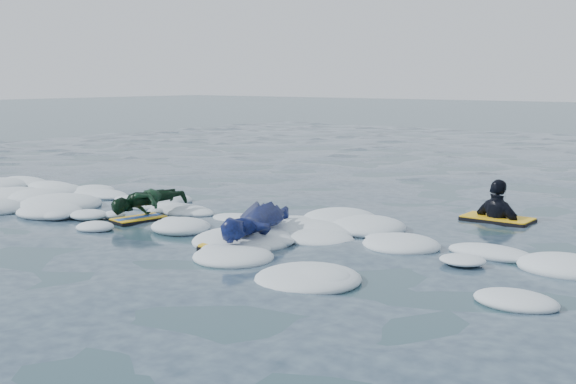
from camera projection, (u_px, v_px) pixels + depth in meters
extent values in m
plane|color=#1A343F|center=(175.00, 239.00, 9.15)|extent=(120.00, 120.00, 0.00)
cube|color=black|center=(241.00, 242.00, 8.83)|extent=(0.84, 1.23, 0.06)
cube|color=yellow|center=(241.00, 239.00, 8.83)|extent=(0.81, 1.20, 0.02)
imported|color=navy|center=(255.00, 222.00, 8.99)|extent=(1.17, 1.80, 0.40)
cube|color=black|center=(139.00, 220.00, 10.30)|extent=(0.53, 0.81, 0.04)
cube|color=yellow|center=(139.00, 218.00, 10.30)|extent=(0.51, 0.79, 0.01)
cube|color=blue|center=(139.00, 217.00, 10.30)|extent=(0.25, 0.73, 0.00)
imported|color=black|center=(149.00, 203.00, 10.43)|extent=(0.75, 1.21, 0.43)
cube|color=black|center=(497.00, 220.00, 10.26)|extent=(0.98, 0.54, 0.05)
cube|color=yellow|center=(498.00, 217.00, 10.26)|extent=(0.96, 0.52, 0.02)
imported|color=black|center=(497.00, 230.00, 10.29)|extent=(0.92, 0.55, 1.46)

